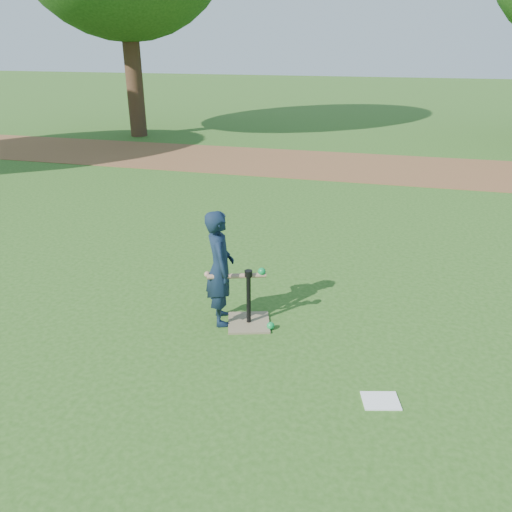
# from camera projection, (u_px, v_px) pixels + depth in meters

# --- Properties ---
(ground) EXTENTS (80.00, 80.00, 0.00)m
(ground) POSITION_uv_depth(u_px,v_px,m) (219.00, 319.00, 5.34)
(ground) COLOR #285116
(ground) RESTS_ON ground
(dirt_strip) EXTENTS (24.00, 3.00, 0.01)m
(dirt_strip) POSITION_uv_depth(u_px,v_px,m) (319.00, 164.00, 11.99)
(dirt_strip) COLOR brown
(dirt_strip) RESTS_ON ground
(child) EXTENTS (0.45, 0.53, 1.22)m
(child) POSITION_uv_depth(u_px,v_px,m) (220.00, 268.00, 5.08)
(child) COLOR #101E31
(child) RESTS_ON ground
(wiffle_ball_ground) EXTENTS (0.08, 0.08, 0.08)m
(wiffle_ball_ground) POSITION_uv_depth(u_px,v_px,m) (271.00, 326.00, 5.14)
(wiffle_ball_ground) COLOR #0C8D3C
(wiffle_ball_ground) RESTS_ON ground
(clipboard) EXTENTS (0.35, 0.30, 0.01)m
(clipboard) POSITION_uv_depth(u_px,v_px,m) (381.00, 401.00, 4.12)
(clipboard) COLOR white
(clipboard) RESTS_ON ground
(batting_tee) EXTENTS (0.54, 0.54, 0.61)m
(batting_tee) POSITION_uv_depth(u_px,v_px,m) (249.00, 314.00, 5.21)
(batting_tee) COLOR #7E7050
(batting_tee) RESTS_ON ground
(swing_action) EXTENTS (0.62, 0.25, 0.11)m
(swing_action) POSITION_uv_depth(u_px,v_px,m) (239.00, 275.00, 5.05)
(swing_action) COLOR #A77F61
(swing_action) RESTS_ON ground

